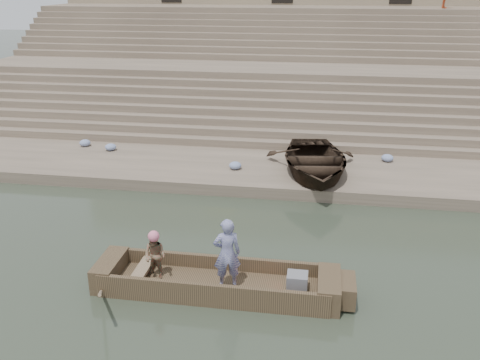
% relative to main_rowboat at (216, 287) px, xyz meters
% --- Properties ---
extents(ground, '(120.00, 120.00, 0.00)m').
position_rel_main_rowboat_xyz_m(ground, '(1.44, -0.53, -0.11)').
color(ground, '#283225').
rests_on(ground, ground).
extents(lower_landing, '(32.00, 4.00, 0.40)m').
position_rel_main_rowboat_xyz_m(lower_landing, '(1.44, 7.47, 0.09)').
color(lower_landing, gray).
rests_on(lower_landing, ground).
extents(mid_landing, '(32.00, 3.00, 2.80)m').
position_rel_main_rowboat_xyz_m(mid_landing, '(1.44, 14.97, 1.29)').
color(mid_landing, gray).
rests_on(mid_landing, ground).
extents(upper_landing, '(32.00, 3.00, 5.20)m').
position_rel_main_rowboat_xyz_m(upper_landing, '(1.44, 21.97, 2.49)').
color(upper_landing, gray).
rests_on(upper_landing, ground).
extents(ghat_steps, '(32.00, 11.00, 5.20)m').
position_rel_main_rowboat_xyz_m(ghat_steps, '(1.44, 16.66, 1.69)').
color(ghat_steps, gray).
rests_on(ghat_steps, ground).
extents(main_rowboat, '(5.00, 1.30, 0.22)m').
position_rel_main_rowboat_xyz_m(main_rowboat, '(0.00, 0.00, 0.00)').
color(main_rowboat, brown).
rests_on(main_rowboat, ground).
extents(rowboat_trim, '(6.04, 2.63, 1.80)m').
position_rel_main_rowboat_xyz_m(rowboat_trim, '(0.21, -0.01, 0.20)').
color(rowboat_trim, brown).
rests_on(rowboat_trim, ground).
extents(standing_man, '(0.70, 0.56, 1.67)m').
position_rel_main_rowboat_xyz_m(standing_man, '(0.28, -0.10, 0.95)').
color(standing_man, navy).
rests_on(standing_man, main_rowboat).
extents(rowing_man, '(0.65, 0.57, 1.13)m').
position_rel_main_rowboat_xyz_m(rowing_man, '(-1.43, 0.01, 0.67)').
color(rowing_man, '#287A52').
rests_on(rowing_man, main_rowboat).
extents(television, '(0.46, 0.42, 0.40)m').
position_rel_main_rowboat_xyz_m(television, '(1.84, 0.00, 0.31)').
color(television, slate).
rests_on(television, main_rowboat).
extents(beached_rowboat, '(3.80, 4.92, 0.94)m').
position_rel_main_rowboat_xyz_m(beached_rowboat, '(2.03, 7.04, 0.76)').
color(beached_rowboat, '#2D2116').
rests_on(beached_rowboat, lower_landing).
extents(cloth_bundles, '(12.31, 2.15, 0.26)m').
position_rel_main_rowboat_xyz_m(cloth_bundles, '(-2.30, 8.27, 0.42)').
color(cloth_bundles, '#3F5999').
rests_on(cloth_bundles, lower_landing).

